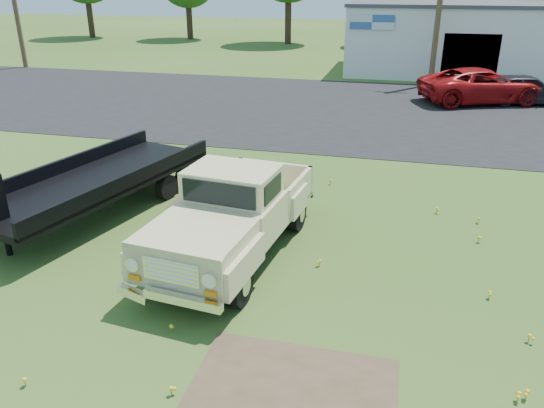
{
  "coord_description": "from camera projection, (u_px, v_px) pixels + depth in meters",
  "views": [
    {
      "loc": [
        2.68,
        -8.95,
        5.55
      ],
      "look_at": [
        0.18,
        1.0,
        1.14
      ],
      "focal_mm": 35.0,
      "sensor_mm": 36.0,
      "label": 1
    }
  ],
  "objects": [
    {
      "name": "dark_sedan",
      "position": [
        525.0,
        89.0,
        24.81
      ],
      "size": [
        4.4,
        2.52,
        1.41
      ],
      "primitive_type": "imported",
      "rotation": [
        0.0,
        0.0,
        1.79
      ],
      "color": "black",
      "rests_on": "ground"
    },
    {
      "name": "dirt_patch_a",
      "position": [
        293.0,
        388.0,
        7.76
      ],
      "size": [
        3.0,
        2.0,
        0.01
      ],
      "primitive_type": "cube",
      "color": "#483A26",
      "rests_on": "ground"
    },
    {
      "name": "flatbed_trailer",
      "position": [
        95.0,
        176.0,
        13.27
      ],
      "size": [
        3.96,
        7.36,
        1.91
      ],
      "primitive_type": null,
      "rotation": [
        0.0,
        0.0,
        -0.24
      ],
      "color": "black",
      "rests_on": "ground"
    },
    {
      "name": "ground",
      "position": [
        251.0,
        273.0,
        10.77
      ],
      "size": [
        140.0,
        140.0,
        0.0
      ],
      "primitive_type": "plane",
      "color": "#304E19",
      "rests_on": "ground"
    },
    {
      "name": "dirt_patch_b",
      "position": [
        216.0,
        200.0,
        14.33
      ],
      "size": [
        2.2,
        1.6,
        0.01
      ],
      "primitive_type": "cube",
      "color": "#483A26",
      "rests_on": "ground"
    },
    {
      "name": "vintage_pickup_truck",
      "position": [
        234.0,
        213.0,
        11.09
      ],
      "size": [
        2.74,
        5.7,
        2.0
      ],
      "primitive_type": null,
      "rotation": [
        0.0,
        0.0,
        -0.11
      ],
      "color": "tan",
      "rests_on": "ground"
    },
    {
      "name": "red_pickup",
      "position": [
        482.0,
        86.0,
        25.04
      ],
      "size": [
        6.34,
        4.58,
        1.6
      ],
      "primitive_type": "imported",
      "rotation": [
        0.0,
        0.0,
        1.95
      ],
      "color": "#990D0F",
      "rests_on": "ground"
    },
    {
      "name": "asphalt_lot",
      "position": [
        343.0,
        109.0,
        24.13
      ],
      "size": [
        90.0,
        14.0,
        0.02
      ],
      "primitive_type": "cube",
      "color": "black",
      "rests_on": "ground"
    },
    {
      "name": "commercial_building",
      "position": [
        466.0,
        38.0,
        32.65
      ],
      "size": [
        14.2,
        8.2,
        4.15
      ],
      "color": "silver",
      "rests_on": "ground"
    }
  ]
}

